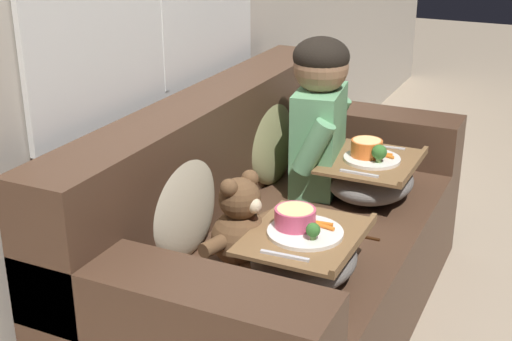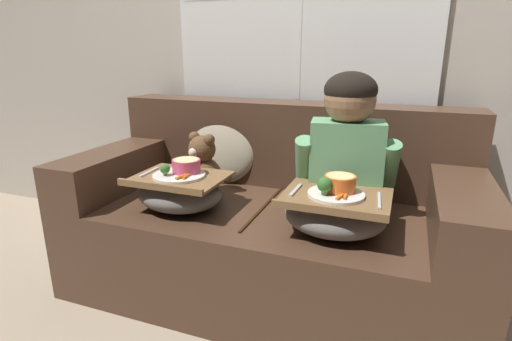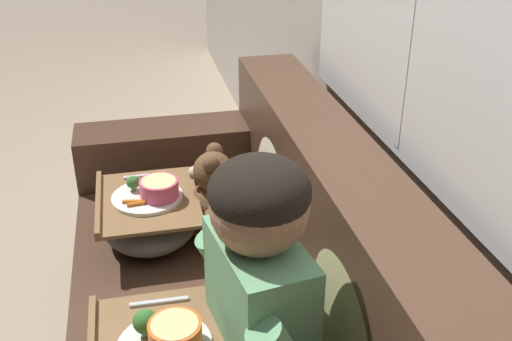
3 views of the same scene
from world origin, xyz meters
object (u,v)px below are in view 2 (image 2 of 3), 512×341
at_px(child_figure, 347,138).
at_px(teddy_bear, 202,168).
at_px(couch, 271,222).
at_px(lap_tray_teddy, 180,191).
at_px(throw_pillow_behind_child, 352,156).
at_px(throw_pillow_behind_teddy, 222,145).
at_px(lap_tray_child, 335,212).

relative_size(child_figure, teddy_bear, 1.84).
bearing_deg(couch, lap_tray_teddy, -143.77).
distance_m(throw_pillow_behind_child, lap_tray_teddy, 0.82).
relative_size(couch, throw_pillow_behind_teddy, 4.24).
relative_size(teddy_bear, lap_tray_child, 0.81).
relative_size(couch, teddy_bear, 5.52).
height_order(child_figure, lap_tray_teddy, child_figure).
distance_m(throw_pillow_behind_child, teddy_bear, 0.72).
bearing_deg(lap_tray_child, throw_pillow_behind_teddy, 147.29).
bearing_deg(lap_tray_teddy, throw_pillow_behind_child, 32.67).
bearing_deg(lap_tray_teddy, child_figure, 17.49).
height_order(couch, lap_tray_child, couch).
relative_size(couch, throw_pillow_behind_child, 4.17).
xyz_separation_m(couch, lap_tray_teddy, (-0.34, -0.25, 0.20)).
bearing_deg(lap_tray_child, teddy_bear, 162.71).
distance_m(couch, child_figure, 0.56).
bearing_deg(teddy_bear, child_figure, 0.25).
relative_size(throw_pillow_behind_child, teddy_bear, 1.32).
distance_m(couch, lap_tray_teddy, 0.47).
height_order(lap_tray_child, lap_tray_teddy, lap_tray_child).
xyz_separation_m(throw_pillow_behind_child, lap_tray_teddy, (-0.68, -0.44, -0.11)).
distance_m(child_figure, teddy_bear, 0.71).
xyz_separation_m(throw_pillow_behind_teddy, lap_tray_child, (0.68, -0.44, -0.11)).
distance_m(throw_pillow_behind_teddy, teddy_bear, 0.24).
distance_m(couch, lap_tray_child, 0.47).
xyz_separation_m(child_figure, lap_tray_teddy, (-0.68, -0.21, -0.24)).
relative_size(throw_pillow_behind_child, lap_tray_teddy, 1.09).
bearing_deg(lap_tray_teddy, teddy_bear, 90.44).
xyz_separation_m(teddy_bear, lap_tray_child, (0.68, -0.21, -0.04)).
bearing_deg(throw_pillow_behind_teddy, lap_tray_child, -32.71).
distance_m(throw_pillow_behind_teddy, child_figure, 0.73).
bearing_deg(child_figure, throw_pillow_behind_teddy, 161.95).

